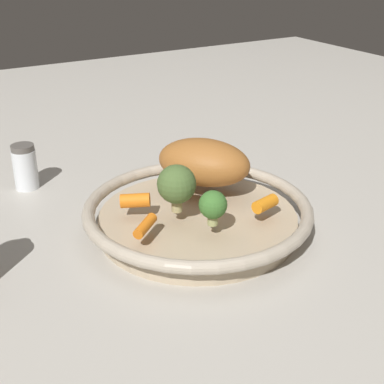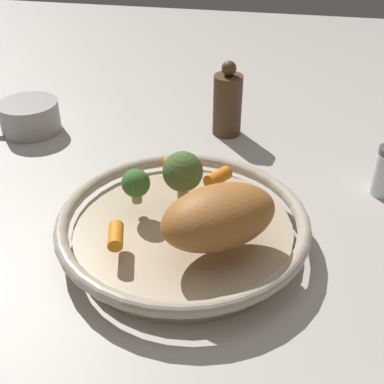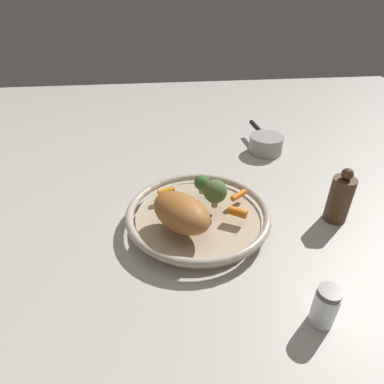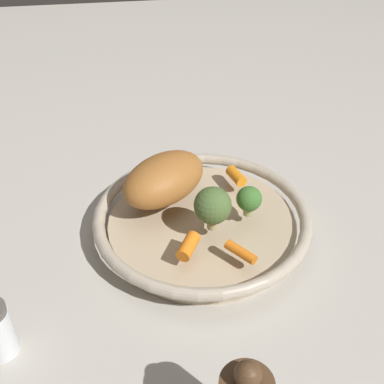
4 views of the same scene
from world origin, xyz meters
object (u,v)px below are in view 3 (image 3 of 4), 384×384
roast_chicken_piece (181,212)px  saucepan (266,144)px  broccoli_floret_edge (215,192)px  salt_shaker (325,307)px  pepper_mill (340,198)px  baby_carrot_near_rim (166,192)px  baby_carrot_center (238,212)px  broccoli_floret_small (202,183)px  baby_carrot_right (239,195)px  serving_bowl (198,217)px

roast_chicken_piece → saucepan: (-0.41, 0.32, -0.05)m
broccoli_floret_edge → saucepan: (-0.35, 0.23, -0.06)m
salt_shaker → pepper_mill: bearing=149.7°
broccoli_floret_edge → baby_carrot_near_rim: bearing=-118.7°
pepper_mill → baby_carrot_center: bearing=-85.3°
broccoli_floret_small → saucepan: size_ratio=0.24×
baby_carrot_near_rim → broccoli_floret_small: 0.09m
baby_carrot_right → salt_shaker: bearing=13.1°
roast_chicken_piece → salt_shaker: (0.23, 0.22, -0.04)m
baby_carrot_right → salt_shaker: (0.32, 0.07, -0.01)m
salt_shaker → saucepan: salt_shaker is taller
baby_carrot_center → saucepan: 0.44m
salt_shaker → saucepan: 0.65m
pepper_mill → broccoli_floret_edge: bearing=-94.2°
serving_bowl → roast_chicken_piece: roast_chicken_piece is taller
salt_shaker → saucepan: (-0.64, 0.09, -0.01)m
baby_carrot_near_rim → pepper_mill: bearing=78.6°
broccoli_floret_small → baby_carrot_center: bearing=33.6°
baby_carrot_center → broccoli_floret_edge: 0.07m
baby_carrot_near_rim → roast_chicken_piece: bearing=12.7°
baby_carrot_near_rim → broccoli_floret_edge: (0.06, 0.11, 0.03)m
serving_bowl → broccoli_floret_small: size_ratio=6.86×
serving_bowl → broccoli_floret_edge: broccoli_floret_edge is taller
broccoli_floret_small → salt_shaker: size_ratio=0.62×
baby_carrot_center → broccoli_floret_edge: broccoli_floret_edge is taller
baby_carrot_center → broccoli_floret_edge: bearing=-132.8°
salt_shaker → pepper_mill: pepper_mill is taller
salt_shaker → roast_chicken_piece: bearing=-135.9°
broccoli_floret_small → serving_bowl: bearing=-14.4°
roast_chicken_piece → baby_carrot_near_rim: size_ratio=3.68×
baby_carrot_right → saucepan: (-0.32, 0.17, -0.02)m
salt_shaker → broccoli_floret_small: bearing=-155.4°
baby_carrot_right → baby_carrot_near_rim: bearing=-100.3°
serving_bowl → salt_shaker: (0.28, 0.18, 0.01)m
baby_carrot_near_rim → baby_carrot_right: (0.03, 0.18, -0.00)m
serving_bowl → baby_carrot_right: (-0.04, 0.10, 0.03)m
roast_chicken_piece → baby_carrot_near_rim: roast_chicken_piece is taller
baby_carrot_near_rim → saucepan: 0.45m
baby_carrot_center → baby_carrot_right: baby_carrot_center is taller
broccoli_floret_small → baby_carrot_near_rim: bearing=-90.5°
broccoli_floret_small → broccoli_floret_edge: bearing=20.4°
baby_carrot_right → baby_carrot_center: bearing=-15.0°
broccoli_floret_small → saucepan: broccoli_floret_small is taller
broccoli_floret_small → salt_shaker: 0.39m
baby_carrot_near_rim → broccoli_floret_edge: 0.13m
broccoli_floret_edge → pepper_mill: 0.30m
baby_carrot_near_rim → broccoli_floret_edge: size_ratio=0.58×
baby_carrot_center → pepper_mill: bearing=94.7°
baby_carrot_center → baby_carrot_near_rim: bearing=-123.3°
broccoli_floret_edge → salt_shaker: (0.29, 0.14, -0.05)m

